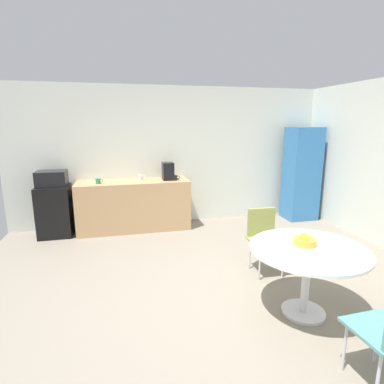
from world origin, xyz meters
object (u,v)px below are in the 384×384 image
Objects in this scene: mini_fridge at (55,211)px; microwave at (52,179)px; mug_white at (98,181)px; locker_cabinet at (301,174)px; fruit_bowl at (305,241)px; chair_olive at (264,233)px; mug_green at (175,178)px; coffee_maker at (168,171)px; round_table at (308,260)px; mug_red at (141,177)px.

mini_fridge is 1.83× the size of microwave.
mini_fridge is 6.79× the size of mug_white.
locker_cabinet is 3.38m from fruit_bowl.
mug_green is at bearing 112.40° from chair_olive.
fruit_bowl is 3.58m from mug_white.
mug_white is 1.24m from coffee_maker.
coffee_maker reaches higher than round_table.
mini_fridge is 4.16m from fruit_bowl.
microwave is 1.50m from mug_red.
chair_olive is at bearing -35.16° from microwave.
coffee_maker is at bearing 114.33° from chair_olive.
coffee_maker is at bearing 0.00° from microwave.
microwave is 0.42× the size of round_table.
locker_cabinet reaches higher than chair_olive.
fruit_bowl is at bearing -53.32° from mug_white.
microwave reaches higher than fruit_bowl.
fruit_bowl is (2.89, -2.97, -0.24)m from microwave.
mug_red is 0.40× the size of coffee_maker.
microwave is at bearing 144.84° from chair_olive.
mug_white is at bearing 179.99° from locker_cabinet.
chair_olive is at bearing 88.87° from round_table.
locker_cabinet is at bearing -0.27° from mug_green.
microwave reaches higher than mug_green.
mini_fridge is 2.08m from coffee_maker.
mug_green reaches higher than round_table.
chair_olive is at bearing -67.60° from mug_green.
locker_cabinet is 14.30× the size of mug_red.
mug_red reaches higher than mini_fridge.
round_table is at bearing -73.40° from coffee_maker.
coffee_maker is (-2.69, 0.10, 0.14)m from locker_cabinet.
mug_green reaches higher than mini_fridge.
round_table is 3.46m from mug_red.
coffee_maker is at bearing 106.60° from round_table.
mini_fridge is 0.76× the size of round_table.
coffee_maker is at bearing 177.87° from locker_cabinet.
round_table is at bearing -91.13° from chair_olive.
locker_cabinet is (4.68, -0.10, -0.08)m from microwave.
coffee_maker is at bearing 0.00° from mini_fridge.
mini_fridge is 4.70m from locker_cabinet.
locker_cabinet is 2.70m from coffee_maker.
fruit_bowl is 1.78× the size of mug_red.
mug_red is at bearing 114.52° from fruit_bowl.
microwave is 4.22m from round_table.
mug_green is at bearing -2.39° from mini_fridge.
round_table is at bearing -90.73° from fruit_bowl.
microwave reaches higher than mug_white.
mug_green is at bearing 104.96° from round_table.
mug_red is 0.51m from coffee_maker.
mug_red is (-3.18, 0.20, 0.03)m from locker_cabinet.
coffee_maker is at bearing 107.02° from fruit_bowl.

